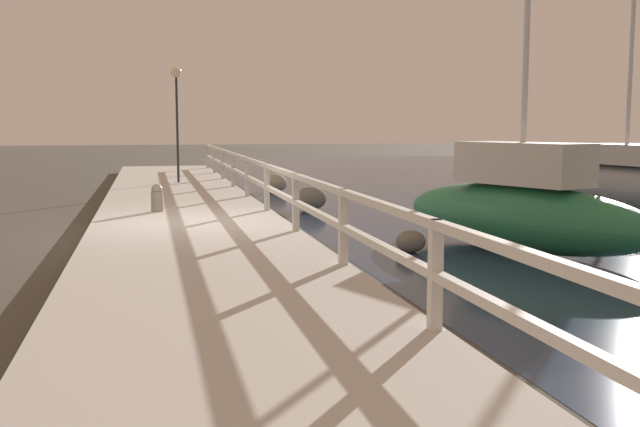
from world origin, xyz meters
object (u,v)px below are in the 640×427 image
object	(u,v)px
mooring_bollard	(157,198)
sailboat_green	(521,208)
dock_lamp	(177,93)
sailboat_gray	(625,185)

from	to	relation	value
mooring_bollard	sailboat_green	world-z (taller)	sailboat_green
mooring_bollard	dock_lamp	distance (m)	7.79
mooring_bollard	dock_lamp	size ratio (longest dim) A/B	0.16
sailboat_gray	sailboat_green	bearing A→B (deg)	-147.65
sailboat_green	sailboat_gray	world-z (taller)	sailboat_gray
dock_lamp	sailboat_green	world-z (taller)	sailboat_green
dock_lamp	sailboat_gray	world-z (taller)	sailboat_gray
sailboat_green	sailboat_gray	size ratio (longest dim) A/B	0.84
dock_lamp	sailboat_gray	size ratio (longest dim) A/B	0.57
sailboat_green	sailboat_gray	distance (m)	6.25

